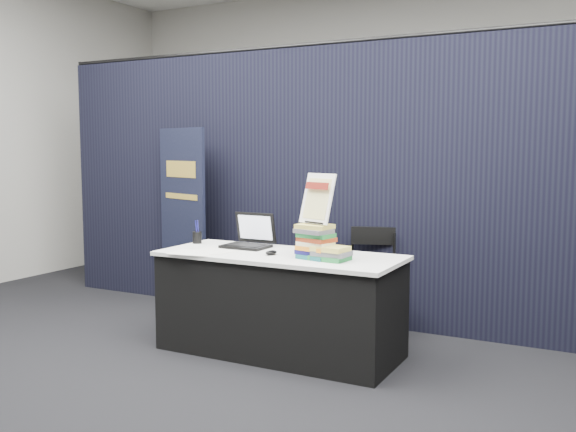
# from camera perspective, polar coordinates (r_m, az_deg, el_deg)

# --- Properties ---
(floor) EXTENTS (8.00, 8.00, 0.00)m
(floor) POSITION_cam_1_polar(r_m,az_deg,el_deg) (4.45, -4.25, -13.95)
(floor) COLOR black
(floor) RESTS_ON ground
(wall_back) EXTENTS (8.00, 0.02, 3.50)m
(wall_back) POSITION_cam_1_polar(r_m,az_deg,el_deg) (7.86, 11.48, 7.58)
(wall_back) COLOR #ABA9A2
(wall_back) RESTS_ON floor
(drape_partition) EXTENTS (6.00, 0.08, 2.40)m
(drape_partition) POSITION_cam_1_polar(r_m,az_deg,el_deg) (5.61, 4.39, 2.75)
(drape_partition) COLOR black
(drape_partition) RESTS_ON floor
(display_table) EXTENTS (1.80, 0.75, 0.75)m
(display_table) POSITION_cam_1_polar(r_m,az_deg,el_deg) (4.79, -0.76, -7.76)
(display_table) COLOR black
(display_table) RESTS_ON floor
(laptop) EXTENTS (0.35, 0.28, 0.26)m
(laptop) POSITION_cam_1_polar(r_m,az_deg,el_deg) (5.03, -3.50, -2.06)
(laptop) COLOR black
(laptop) RESTS_ON display_table
(mouse) EXTENTS (0.08, 0.12, 0.03)m
(mouse) POSITION_cam_1_polar(r_m,az_deg,el_deg) (4.65, -1.51, -3.27)
(mouse) COLOR black
(mouse) RESTS_ON display_table
(brochure_left) EXTENTS (0.29, 0.21, 0.00)m
(brochure_left) POSITION_cam_1_polar(r_m,az_deg,el_deg) (4.89, -7.81, -3.06)
(brochure_left) COLOR silver
(brochure_left) RESTS_ON display_table
(brochure_mid) EXTENTS (0.36, 0.28, 0.00)m
(brochure_mid) POSITION_cam_1_polar(r_m,az_deg,el_deg) (4.79, -8.37, -3.26)
(brochure_mid) COLOR white
(brochure_mid) RESTS_ON display_table
(brochure_right) EXTENTS (0.34, 0.27, 0.00)m
(brochure_right) POSITION_cam_1_polar(r_m,az_deg,el_deg) (4.87, -6.57, -3.09)
(brochure_right) COLOR white
(brochure_right) RESTS_ON display_table
(pen_cup) EXTENTS (0.10, 0.10, 0.10)m
(pen_cup) POSITION_cam_1_polar(r_m,az_deg,el_deg) (5.26, -8.08, -1.91)
(pen_cup) COLOR black
(pen_cup) RESTS_ON display_table
(book_stack_tall) EXTENTS (0.25, 0.22, 0.24)m
(book_stack_tall) POSITION_cam_1_polar(r_m,az_deg,el_deg) (4.49, 2.45, -2.29)
(book_stack_tall) COLOR #195B60
(book_stack_tall) RESTS_ON display_table
(book_stack_short) EXTENTS (0.26, 0.21, 0.10)m
(book_stack_short) POSITION_cam_1_polar(r_m,az_deg,el_deg) (4.42, 3.82, -3.33)
(book_stack_short) COLOR #207A38
(book_stack_short) RESTS_ON display_table
(info_sign) EXTENTS (0.29, 0.19, 0.37)m
(info_sign) POSITION_cam_1_polar(r_m,az_deg,el_deg) (4.48, 2.64, 1.50)
(info_sign) COLOR black
(info_sign) RESTS_ON book_stack_tall
(pullup_banner) EXTENTS (0.72, 0.32, 1.71)m
(pullup_banner) POSITION_cam_1_polar(r_m,az_deg,el_deg) (6.16, -9.35, -1.14)
(pullup_banner) COLOR black
(pullup_banner) RESTS_ON floor
(stacking_chair) EXTENTS (0.49, 0.50, 0.86)m
(stacking_chair) POSITION_cam_1_polar(r_m,az_deg,el_deg) (5.35, 6.98, -5.22)
(stacking_chair) COLOR black
(stacking_chair) RESTS_ON floor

